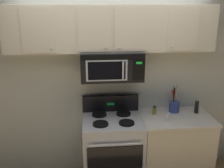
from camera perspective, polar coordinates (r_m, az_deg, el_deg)
The scene contains 9 objects.
back_wall at distance 3.52m, azimuth -0.47°, elevation 1.45°, with size 5.20×0.10×2.70m, color silver.
stove_range at distance 3.54m, azimuth 0.11°, elevation -14.07°, with size 0.76×0.69×1.12m.
over_range_microwave at distance 3.23m, azimuth -0.09°, elevation 4.09°, with size 0.76×0.43×0.35m.
upper_cabinets at distance 3.18m, azimuth -0.14°, elevation 12.12°, with size 2.50×0.36×0.55m.
counter_segment at distance 3.72m, azimuth 13.43°, elevation -13.22°, with size 0.93×0.65×0.90m.
utensil_crock_blue at distance 3.62m, azimuth 13.48°, elevation -4.56°, with size 0.14×0.14×0.39m.
salt_shaker at distance 3.31m, azimuth 12.04°, elevation -7.20°, with size 0.04×0.04×0.12m.
pepper_mill at distance 3.67m, azimuth 18.06°, elevation -4.83°, with size 0.05×0.05×0.16m, color black.
spice_jar at distance 3.51m, azimuth 9.28°, elevation -5.70°, with size 0.05×0.05×0.11m.
Camera 1 is at (-0.30, -2.59, 2.31)m, focal length 41.71 mm.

